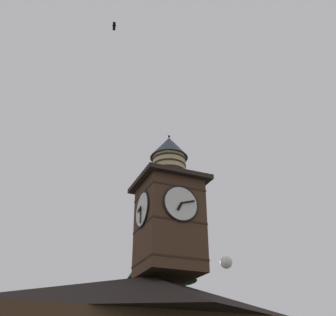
% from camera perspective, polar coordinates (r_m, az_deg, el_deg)
% --- Properties ---
extents(clock_tower, '(3.71, 3.71, 8.34)m').
position_cam_1_polar(clock_tower, '(21.41, 0.13, -7.60)').
color(clock_tower, '#4C3323').
rests_on(clock_tower, building_main).
extents(pine_tree_behind, '(6.88, 6.88, 14.52)m').
position_cam_1_polar(pine_tree_behind, '(25.82, -0.92, -18.33)').
color(pine_tree_behind, '#473323').
rests_on(pine_tree_behind, ground_plane).
extents(moon, '(1.65, 1.65, 1.65)m').
position_cam_1_polar(moon, '(53.80, 8.50, -14.84)').
color(moon, silver).
extents(flying_bird_high, '(0.31, 0.65, 0.13)m').
position_cam_1_polar(flying_bird_high, '(24.76, -7.87, 18.59)').
color(flying_bird_high, black).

